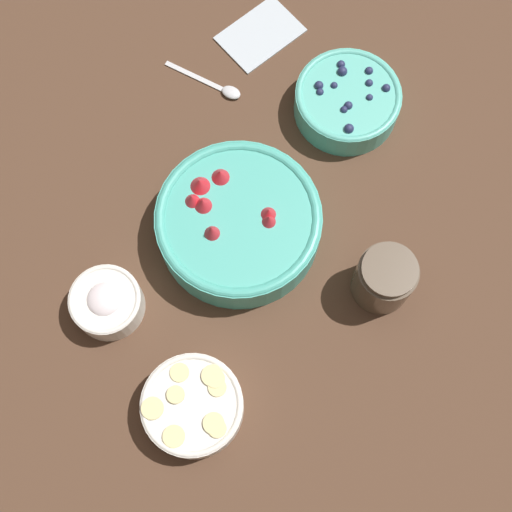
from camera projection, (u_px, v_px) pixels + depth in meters
name	position (u px, v px, depth m)	size (l,w,h in m)	color
ground_plane	(251.00, 229.00, 1.08)	(4.00, 4.00, 0.00)	#4C3323
bowl_strawberries	(238.00, 222.00, 1.04)	(0.24, 0.24, 0.09)	#47AD9E
bowl_blueberries	(347.00, 100.00, 1.11)	(0.17, 0.17, 0.06)	#56B7A8
bowl_bananas	(193.00, 406.00, 0.97)	(0.14, 0.14, 0.05)	silver
bowl_cream	(107.00, 302.00, 1.01)	(0.10, 0.10, 0.06)	silver
jar_chocolate	(384.00, 280.00, 1.01)	(0.09, 0.09, 0.09)	brown
napkin	(260.00, 34.00, 1.18)	(0.16, 0.14, 0.01)	#B2BCC6
spoon	(217.00, 86.00, 1.15)	(0.02, 0.14, 0.01)	silver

